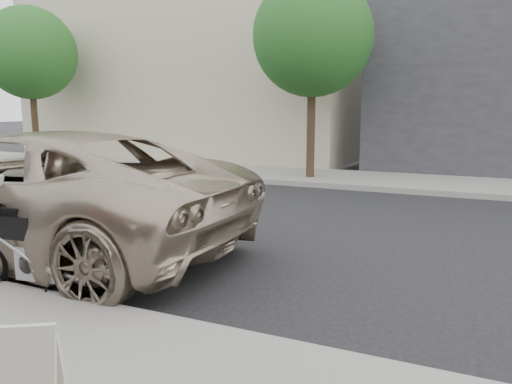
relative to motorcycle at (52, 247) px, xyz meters
The scene contains 7 objects.
ground 4.32m from the motorcycle, 115.70° to the right, with size 120.00×120.00×0.00m, color black.
far_sidewalk 10.54m from the motorcycle, 100.16° to the right, with size 44.00×3.00×0.15m, color gray.
far_building_cream 19.07m from the motorcycle, 67.63° to the right, with size 14.00×11.00×8.00m.
street_tree_mid 10.47m from the motorcycle, 89.17° to the right, with size 3.40×3.40×5.70m.
street_tree_right 15.29m from the motorcycle, 41.50° to the right, with size 3.40×3.40×5.70m.
motorcycle is the anchor object (origin of this frame).
minivan 2.09m from the motorcycle, 37.42° to the right, with size 3.07×6.67×1.85m, color tan.
Camera 1 is at (-2.58, 7.93, 2.21)m, focal length 35.00 mm.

